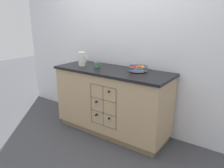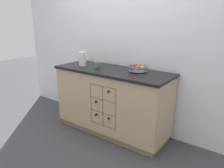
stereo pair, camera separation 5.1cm
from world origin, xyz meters
name	(u,v)px [view 1 (the left image)]	position (x,y,z in m)	size (l,w,h in m)	color
ground_plane	(112,131)	(0.00, 0.00, 0.00)	(14.00, 14.00, 0.00)	#424247
back_wall	(126,43)	(0.00, 0.36, 1.27)	(4.40, 0.06, 2.55)	white
kitchen_island	(112,101)	(0.00, 0.00, 0.48)	(1.68, 0.64, 0.94)	#8B7354
fruit_bowl	(138,68)	(0.35, 0.11, 0.99)	(0.26, 0.26, 0.08)	#4C5666
white_pitcher	(82,59)	(-0.51, -0.05, 1.05)	(0.17, 0.11, 0.20)	silver
ceramic_mug	(97,65)	(-0.25, -0.01, 0.98)	(0.12, 0.09, 0.08)	#4C7A56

